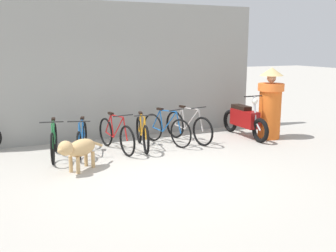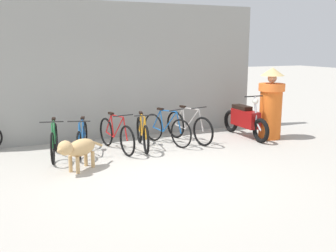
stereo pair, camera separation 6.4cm
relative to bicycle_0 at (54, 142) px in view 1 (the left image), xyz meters
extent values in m
plane|color=#ADA89E|center=(1.59, -1.90, -0.34)|extent=(60.00, 60.00, 0.00)
cube|color=gray|center=(1.59, 1.34, 1.33)|extent=(8.04, 0.20, 3.34)
torus|color=black|center=(-0.10, -0.48, -0.02)|extent=(0.17, 0.64, 0.64)
torus|color=black|center=(0.09, 0.48, -0.02)|extent=(0.17, 0.64, 0.64)
cylinder|color=#1E7238|center=(-0.02, -0.11, 0.18)|extent=(0.12, 0.48, 0.53)
cylinder|color=#1E7238|center=(0.03, 0.16, 0.17)|extent=(0.05, 0.13, 0.49)
cylinder|color=#1E7238|center=(-0.01, -0.06, 0.42)|extent=(0.14, 0.56, 0.06)
cylinder|color=#1E7238|center=(0.06, 0.30, -0.05)|extent=(0.10, 0.37, 0.08)
cylinder|color=#1E7238|center=(0.07, 0.34, 0.19)|extent=(0.08, 0.29, 0.45)
cylinder|color=#1E7238|center=(-0.08, -0.41, 0.21)|extent=(0.06, 0.18, 0.47)
cube|color=black|center=(0.04, 0.21, 0.44)|extent=(0.10, 0.19, 0.05)
cylinder|color=black|center=(-0.07, -0.34, 0.48)|extent=(0.46, 0.11, 0.02)
torus|color=black|center=(0.43, -0.41, -0.04)|extent=(0.23, 0.59, 0.61)
torus|color=black|center=(0.76, 0.57, -0.04)|extent=(0.23, 0.59, 0.61)
cylinder|color=#1959A5|center=(0.56, -0.03, 0.15)|extent=(0.19, 0.49, 0.50)
cylinder|color=#1959A5|center=(0.65, 0.25, 0.14)|extent=(0.07, 0.13, 0.46)
cylinder|color=#1959A5|center=(0.57, 0.01, 0.38)|extent=(0.21, 0.57, 0.06)
cylinder|color=#1959A5|center=(0.70, 0.38, -0.06)|extent=(0.15, 0.38, 0.07)
cylinder|color=#1959A5|center=(0.71, 0.43, 0.16)|extent=(0.12, 0.30, 0.42)
cylinder|color=#1959A5|center=(0.45, -0.34, 0.18)|extent=(0.08, 0.18, 0.45)
cube|color=black|center=(0.67, 0.30, 0.40)|extent=(0.12, 0.19, 0.05)
cylinder|color=black|center=(0.48, -0.27, 0.44)|extent=(0.44, 0.17, 0.02)
torus|color=black|center=(1.42, -0.51, -0.01)|extent=(0.16, 0.66, 0.66)
torus|color=black|center=(1.24, 0.52, -0.01)|extent=(0.16, 0.66, 0.66)
cylinder|color=red|center=(1.35, -0.11, 0.20)|extent=(0.12, 0.52, 0.55)
cylinder|color=red|center=(1.30, 0.19, 0.19)|extent=(0.05, 0.14, 0.50)
cylinder|color=red|center=(1.34, -0.06, 0.45)|extent=(0.13, 0.60, 0.06)
cylinder|color=red|center=(1.28, 0.33, -0.04)|extent=(0.10, 0.40, 0.08)
cylinder|color=red|center=(1.27, 0.38, 0.21)|extent=(0.08, 0.31, 0.46)
cylinder|color=red|center=(1.41, -0.43, 0.23)|extent=(0.06, 0.19, 0.49)
cube|color=black|center=(1.29, 0.24, 0.46)|extent=(0.10, 0.19, 0.05)
cylinder|color=black|center=(1.40, -0.35, 0.51)|extent=(0.46, 0.10, 0.02)
torus|color=black|center=(1.85, -0.50, -0.03)|extent=(0.18, 0.63, 0.63)
torus|color=black|center=(2.05, 0.50, -0.03)|extent=(0.18, 0.63, 0.63)
cylinder|color=orange|center=(1.92, -0.11, 0.18)|extent=(0.13, 0.50, 0.53)
cylinder|color=orange|center=(1.98, 0.17, 0.16)|extent=(0.05, 0.13, 0.48)
cylinder|color=orange|center=(1.93, -0.06, 0.41)|extent=(0.14, 0.58, 0.06)
cylinder|color=orange|center=(2.01, 0.31, -0.05)|extent=(0.10, 0.38, 0.08)
cylinder|color=orange|center=(2.02, 0.36, 0.19)|extent=(0.09, 0.30, 0.44)
cylinder|color=orange|center=(1.86, -0.43, 0.20)|extent=(0.06, 0.18, 0.47)
cube|color=black|center=(1.99, 0.22, 0.43)|extent=(0.10, 0.19, 0.05)
cylinder|color=black|center=(1.88, -0.35, 0.47)|extent=(0.46, 0.11, 0.02)
torus|color=black|center=(2.75, -0.35, -0.01)|extent=(0.26, 0.65, 0.67)
torus|color=black|center=(2.43, 0.57, -0.01)|extent=(0.26, 0.65, 0.67)
cylinder|color=#1959A5|center=(2.63, 0.01, 0.21)|extent=(0.18, 0.46, 0.56)
cylinder|color=#1959A5|center=(2.54, 0.27, 0.19)|extent=(0.07, 0.13, 0.51)
cylinder|color=#1959A5|center=(2.61, 0.06, 0.46)|extent=(0.21, 0.54, 0.06)
cylinder|color=#1959A5|center=(2.49, 0.40, -0.03)|extent=(0.15, 0.36, 0.08)
cylinder|color=#1959A5|center=(2.48, 0.45, 0.22)|extent=(0.12, 0.28, 0.47)
cylinder|color=#1959A5|center=(2.73, -0.28, 0.24)|extent=(0.08, 0.17, 0.50)
cube|color=black|center=(2.52, 0.32, 0.48)|extent=(0.13, 0.19, 0.05)
cylinder|color=black|center=(2.70, -0.21, 0.52)|extent=(0.44, 0.17, 0.02)
torus|color=black|center=(3.30, -0.38, 0.00)|extent=(0.21, 0.68, 0.69)
torus|color=black|center=(3.05, 0.62, 0.00)|extent=(0.21, 0.68, 0.69)
cylinder|color=beige|center=(3.20, 0.00, 0.22)|extent=(0.15, 0.50, 0.57)
cylinder|color=beige|center=(3.13, 0.29, 0.20)|extent=(0.06, 0.13, 0.52)
cylinder|color=beige|center=(3.19, 0.05, 0.48)|extent=(0.17, 0.58, 0.06)
cylinder|color=beige|center=(3.10, 0.43, -0.03)|extent=(0.12, 0.39, 0.08)
cylinder|color=beige|center=(3.09, 0.48, 0.23)|extent=(0.10, 0.31, 0.48)
cylinder|color=beige|center=(3.28, -0.31, 0.25)|extent=(0.07, 0.18, 0.51)
cube|color=black|center=(3.12, 0.34, 0.49)|extent=(0.11, 0.19, 0.05)
cylinder|color=black|center=(3.26, -0.23, 0.54)|extent=(0.45, 0.13, 0.02)
torus|color=black|center=(4.71, -0.67, -0.05)|extent=(0.10, 0.60, 0.60)
torus|color=black|center=(4.72, 0.65, -0.05)|extent=(0.10, 0.60, 0.60)
cube|color=maroon|center=(4.71, -0.01, 0.14)|extent=(0.28, 0.93, 0.42)
cube|color=black|center=(4.71, 0.16, 0.40)|extent=(0.24, 0.59, 0.10)
cylinder|color=silver|center=(4.71, -0.42, 0.45)|extent=(0.05, 0.15, 0.62)
cylinder|color=silver|center=(4.71, -0.57, 0.05)|extent=(0.04, 0.23, 0.22)
cylinder|color=black|center=(4.71, -0.37, 0.75)|extent=(0.58, 0.03, 0.03)
sphere|color=silver|center=(4.71, -0.41, 0.63)|extent=(0.14, 0.14, 0.14)
ellipsoid|color=tan|center=(0.36, -1.05, 0.09)|extent=(0.74, 0.68, 0.32)
cylinder|color=tan|center=(0.24, -1.25, -0.19)|extent=(0.10, 0.10, 0.31)
cylinder|color=tan|center=(0.13, -1.11, -0.19)|extent=(0.10, 0.10, 0.31)
cylinder|color=tan|center=(0.58, -0.98, -0.19)|extent=(0.10, 0.10, 0.31)
cylinder|color=tan|center=(0.47, -0.84, -0.19)|extent=(0.10, 0.10, 0.31)
sphere|color=tan|center=(0.03, -1.30, 0.17)|extent=(0.38, 0.38, 0.27)
ellipsoid|color=tan|center=(-0.07, -1.38, 0.15)|extent=(0.18, 0.18, 0.10)
cylinder|color=tan|center=(0.73, -0.76, 0.05)|extent=(0.27, 0.22, 0.17)
cylinder|color=orange|center=(5.21, -0.37, 0.35)|extent=(0.67, 0.67, 1.38)
cylinder|color=orange|center=(5.21, -0.37, 0.95)|extent=(0.79, 0.79, 0.18)
sphere|color=tan|center=(5.21, -0.37, 1.17)|extent=(0.27, 0.27, 0.22)
cone|color=tan|center=(5.21, -0.37, 1.33)|extent=(0.72, 0.72, 0.20)
camera|label=1|loc=(-1.04, -8.18, 1.96)|focal=42.00mm
camera|label=2|loc=(-0.98, -8.20, 1.96)|focal=42.00mm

